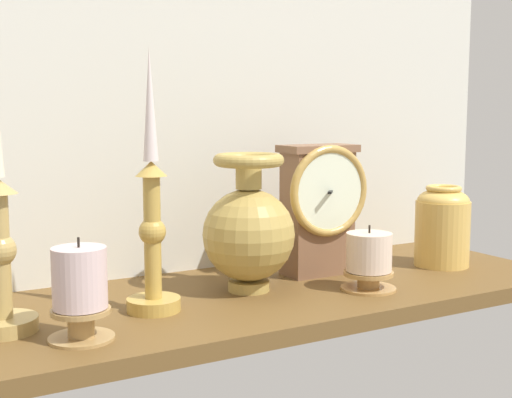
% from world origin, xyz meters
% --- Properties ---
extents(ground_plane, '(1.00, 0.36, 0.02)m').
position_xyz_m(ground_plane, '(0.00, 0.00, -0.01)').
color(ground_plane, brown).
extents(back_wall, '(1.20, 0.02, 0.65)m').
position_xyz_m(back_wall, '(0.00, 0.18, 0.33)').
color(back_wall, silver).
rests_on(back_wall, ground_plane).
extents(mantel_clock, '(0.15, 0.09, 0.22)m').
position_xyz_m(mantel_clock, '(0.13, 0.04, 0.12)').
color(mantel_clock, brown).
rests_on(mantel_clock, ground_plane).
extents(candlestick_tall_left, '(0.07, 0.07, 0.35)m').
position_xyz_m(candlestick_tall_left, '(-0.18, -0.02, 0.12)').
color(candlestick_tall_left, '#BA9642').
rests_on(candlestick_tall_left, ground_plane).
extents(brass_vase_bulbous, '(0.14, 0.14, 0.21)m').
position_xyz_m(brass_vase_bulbous, '(-0.02, 0.01, 0.09)').
color(brass_vase_bulbous, '#AF9348').
rests_on(brass_vase_bulbous, ground_plane).
extents(brass_vase_jar, '(0.09, 0.09, 0.14)m').
position_xyz_m(brass_vase_jar, '(0.36, -0.01, 0.07)').
color(brass_vase_jar, '#D9AE53').
rests_on(brass_vase_jar, ground_plane).
extents(pillar_candle_front, '(0.08, 0.08, 0.10)m').
position_xyz_m(pillar_candle_front, '(0.14, -0.08, 0.04)').
color(pillar_candle_front, '#B4874A').
rests_on(pillar_candle_front, ground_plane).
extents(pillar_candle_near_clock, '(0.08, 0.08, 0.12)m').
position_xyz_m(pillar_candle_near_clock, '(-0.30, -0.09, 0.06)').
color(pillar_candle_near_clock, '#AB864D').
rests_on(pillar_candle_near_clock, ground_plane).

